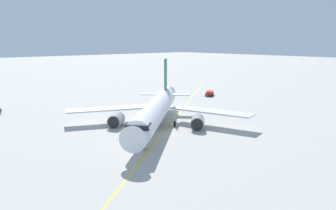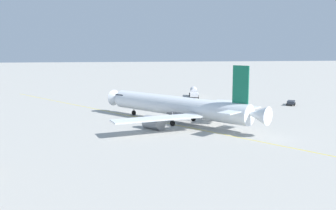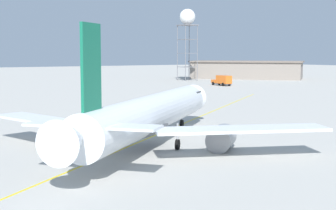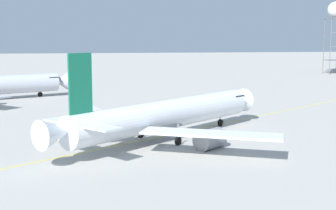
# 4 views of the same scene
# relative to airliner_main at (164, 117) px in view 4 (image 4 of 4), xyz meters

# --- Properties ---
(ground_plane) EXTENTS (600.00, 600.00, 0.00)m
(ground_plane) POSITION_rel_airliner_main_xyz_m (-2.69, -3.45, -3.19)
(ground_plane) COLOR #ADAAA3
(airliner_main) EXTENTS (32.13, 29.26, 12.19)m
(airliner_main) POSITION_rel_airliner_main_xyz_m (0.00, 0.00, 0.00)
(airliner_main) COLOR silver
(airliner_main) RESTS_ON ground_plane
(radar_tower) EXTENTS (5.93, 5.93, 25.47)m
(radar_tower) POSITION_rel_airliner_main_xyz_m (-74.42, -100.66, 18.17)
(radar_tower) COLOR slate
(radar_tower) RESTS_ON ground_plane
(taxiway_centreline) EXTENTS (116.60, 88.24, 0.01)m
(taxiway_centreline) POSITION_rel_airliner_main_xyz_m (3.67, 0.25, -3.19)
(taxiway_centreline) COLOR yellow
(taxiway_centreline) RESTS_ON ground_plane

